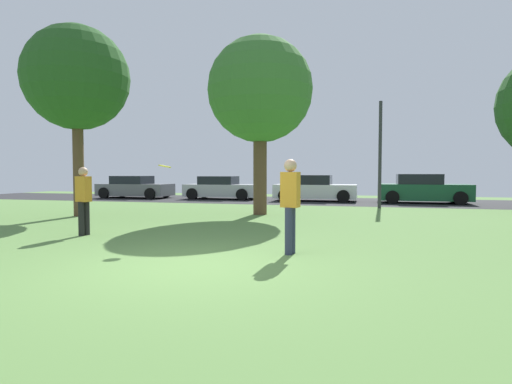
{
  "coord_description": "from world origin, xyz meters",
  "views": [
    {
      "loc": [
        2.77,
        -6.12,
        1.51
      ],
      "look_at": [
        0.0,
        4.28,
        1.01
      ],
      "focal_mm": 29.23,
      "sensor_mm": 36.0,
      "label": 1
    }
  ],
  "objects_px": {
    "parked_car_white": "(315,189)",
    "parked_car_green": "(422,190)",
    "oak_tree_right": "(77,79)",
    "oak_tree_center": "(260,91)",
    "street_lamp_post": "(380,155)",
    "parked_car_silver": "(221,188)",
    "person_thrower": "(290,201)",
    "parked_car_grey": "(135,188)",
    "person_catcher": "(84,198)",
    "frisbee_disc": "(165,166)"
  },
  "relations": [
    {
      "from": "oak_tree_right",
      "to": "parked_car_white",
      "type": "xyz_separation_m",
      "value": [
        6.97,
        9.75,
        -4.08
      ]
    },
    {
      "from": "oak_tree_right",
      "to": "parked_car_green",
      "type": "distance_m",
      "value": 16.11
    },
    {
      "from": "frisbee_disc",
      "to": "parked_car_green",
      "type": "height_order",
      "value": "frisbee_disc"
    },
    {
      "from": "person_thrower",
      "to": "street_lamp_post",
      "type": "distance_m",
      "value": 10.99
    },
    {
      "from": "parked_car_green",
      "to": "street_lamp_post",
      "type": "relative_size",
      "value": 0.95
    },
    {
      "from": "oak_tree_right",
      "to": "person_catcher",
      "type": "height_order",
      "value": "oak_tree_right"
    },
    {
      "from": "oak_tree_center",
      "to": "parked_car_silver",
      "type": "bearing_deg",
      "value": 118.6
    },
    {
      "from": "frisbee_disc",
      "to": "street_lamp_post",
      "type": "distance_m",
      "value": 11.27
    },
    {
      "from": "person_catcher",
      "to": "frisbee_disc",
      "type": "bearing_deg",
      "value": 0.0
    },
    {
      "from": "parked_car_white",
      "to": "parked_car_green",
      "type": "distance_m",
      "value": 5.33
    },
    {
      "from": "person_catcher",
      "to": "parked_car_white",
      "type": "bearing_deg",
      "value": 84.66
    },
    {
      "from": "street_lamp_post",
      "to": "person_thrower",
      "type": "bearing_deg",
      "value": -99.97
    },
    {
      "from": "parked_car_white",
      "to": "parked_car_green",
      "type": "bearing_deg",
      "value": -1.68
    },
    {
      "from": "person_catcher",
      "to": "frisbee_disc",
      "type": "relative_size",
      "value": 4.95
    },
    {
      "from": "oak_tree_right",
      "to": "street_lamp_post",
      "type": "bearing_deg",
      "value": 30.54
    },
    {
      "from": "parked_car_grey",
      "to": "oak_tree_center",
      "type": "bearing_deg",
      "value": -38.02
    },
    {
      "from": "person_thrower",
      "to": "parked_car_grey",
      "type": "height_order",
      "value": "person_thrower"
    },
    {
      "from": "oak_tree_right",
      "to": "parked_car_green",
      "type": "bearing_deg",
      "value": 37.96
    },
    {
      "from": "parked_car_green",
      "to": "street_lamp_post",
      "type": "xyz_separation_m",
      "value": [
        -2.13,
        -3.6,
        1.59
      ]
    },
    {
      "from": "oak_tree_center",
      "to": "frisbee_disc",
      "type": "distance_m",
      "value": 6.98
    },
    {
      "from": "parked_car_green",
      "to": "street_lamp_post",
      "type": "distance_m",
      "value": 4.47
    },
    {
      "from": "oak_tree_right",
      "to": "frisbee_disc",
      "type": "relative_size",
      "value": 19.67
    },
    {
      "from": "oak_tree_right",
      "to": "parked_car_silver",
      "type": "xyz_separation_m",
      "value": [
        1.65,
        10.01,
        -4.11
      ]
    },
    {
      "from": "parked_car_grey",
      "to": "street_lamp_post",
      "type": "distance_m",
      "value": 14.41
    },
    {
      "from": "person_thrower",
      "to": "parked_car_silver",
      "type": "height_order",
      "value": "person_thrower"
    },
    {
      "from": "frisbee_disc",
      "to": "parked_car_grey",
      "type": "xyz_separation_m",
      "value": [
        -9.13,
        13.9,
        -1.04
      ]
    },
    {
      "from": "oak_tree_right",
      "to": "person_catcher",
      "type": "bearing_deg",
      "value": -50.82
    },
    {
      "from": "oak_tree_center",
      "to": "person_thrower",
      "type": "height_order",
      "value": "oak_tree_center"
    },
    {
      "from": "person_catcher",
      "to": "parked_car_grey",
      "type": "distance_m",
      "value": 15.05
    },
    {
      "from": "frisbee_disc",
      "to": "parked_car_green",
      "type": "distance_m",
      "value": 15.45
    },
    {
      "from": "person_catcher",
      "to": "frisbee_disc",
      "type": "xyz_separation_m",
      "value": [
        2.38,
        -0.45,
        0.74
      ]
    },
    {
      "from": "parked_car_white",
      "to": "street_lamp_post",
      "type": "bearing_deg",
      "value": -49.62
    },
    {
      "from": "parked_car_silver",
      "to": "parked_car_grey",
      "type": "bearing_deg",
      "value": -176.43
    },
    {
      "from": "parked_car_silver",
      "to": "parked_car_green",
      "type": "relative_size",
      "value": 0.96
    },
    {
      "from": "oak_tree_center",
      "to": "frisbee_disc",
      "type": "xyz_separation_m",
      "value": [
        -0.47,
        -6.39,
        -2.77
      ]
    },
    {
      "from": "parked_car_grey",
      "to": "parked_car_white",
      "type": "bearing_deg",
      "value": 0.39
    },
    {
      "from": "oak_tree_right",
      "to": "oak_tree_center",
      "type": "bearing_deg",
      "value": 20.11
    },
    {
      "from": "oak_tree_center",
      "to": "parked_car_silver",
      "type": "distance_m",
      "value": 9.71
    },
    {
      "from": "oak_tree_right",
      "to": "parked_car_green",
      "type": "height_order",
      "value": "oak_tree_right"
    },
    {
      "from": "oak_tree_right",
      "to": "parked_car_green",
      "type": "xyz_separation_m",
      "value": [
        12.29,
        9.59,
        -4.05
      ]
    },
    {
      "from": "frisbee_disc",
      "to": "parked_car_grey",
      "type": "distance_m",
      "value": 16.66
    },
    {
      "from": "parked_car_grey",
      "to": "street_lamp_post",
      "type": "height_order",
      "value": "street_lamp_post"
    },
    {
      "from": "person_catcher",
      "to": "street_lamp_post",
      "type": "distance_m",
      "value": 12.14
    },
    {
      "from": "street_lamp_post",
      "to": "parked_car_silver",
      "type": "bearing_deg",
      "value": 154.77
    },
    {
      "from": "parked_car_silver",
      "to": "street_lamp_post",
      "type": "height_order",
      "value": "street_lamp_post"
    },
    {
      "from": "oak_tree_center",
      "to": "parked_car_silver",
      "type": "relative_size",
      "value": 1.53
    },
    {
      "from": "parked_car_grey",
      "to": "oak_tree_right",
      "type": "bearing_deg",
      "value": -69.18
    },
    {
      "from": "parked_car_grey",
      "to": "street_lamp_post",
      "type": "xyz_separation_m",
      "value": [
        13.84,
        -3.68,
        1.64
      ]
    },
    {
      "from": "person_catcher",
      "to": "parked_car_green",
      "type": "distance_m",
      "value": 16.24
    },
    {
      "from": "person_catcher",
      "to": "parked_car_white",
      "type": "distance_m",
      "value": 14.07
    }
  ]
}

